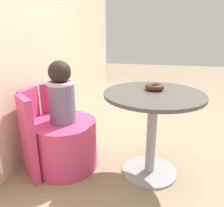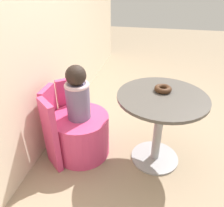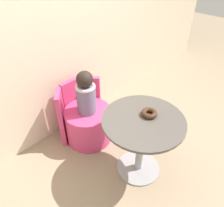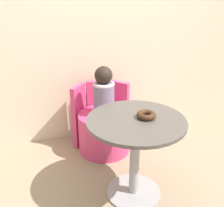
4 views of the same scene
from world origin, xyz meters
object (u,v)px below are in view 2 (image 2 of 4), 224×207
tub_chair (81,135)px  round_table (160,114)px  child_figure (77,94)px  donut (163,89)px

tub_chair → round_table: bearing=-85.4°
round_table → tub_chair: 0.76m
round_table → child_figure: (-0.06, 0.70, 0.15)m
round_table → donut: 0.22m
round_table → donut: donut is taller
round_table → donut: size_ratio=5.17×
tub_chair → child_figure: child_figure is taller
round_table → tub_chair: bearing=94.6°
round_table → child_figure: bearing=94.6°
donut → child_figure: bearing=100.6°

